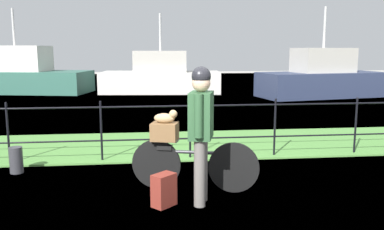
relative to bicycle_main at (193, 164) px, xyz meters
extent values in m
plane|color=#B2ADA3|center=(0.13, -0.33, -0.36)|extent=(60.00, 60.00, 0.00)
cube|color=#569342|center=(0.13, 2.57, -0.34)|extent=(27.00, 2.40, 0.03)
plane|color=#60849E|center=(0.13, 11.88, -0.35)|extent=(30.00, 30.00, 0.00)
cylinder|color=black|center=(-2.87, 1.56, 0.16)|extent=(0.04, 0.04, 1.03)
cylinder|color=black|center=(-1.37, 1.56, 0.16)|extent=(0.04, 0.04, 1.03)
cylinder|color=black|center=(0.13, 1.56, 0.16)|extent=(0.04, 0.04, 1.03)
cylinder|color=black|center=(1.63, 1.56, 0.16)|extent=(0.04, 0.04, 1.03)
cylinder|color=black|center=(3.13, 1.56, 0.16)|extent=(0.04, 0.04, 1.03)
cylinder|color=black|center=(0.13, 1.56, 0.01)|extent=(18.00, 0.03, 0.03)
cylinder|color=black|center=(0.13, 1.56, 0.57)|extent=(18.00, 0.03, 0.03)
cylinder|color=black|center=(0.52, -0.15, -0.02)|extent=(0.66, 0.22, 0.67)
cylinder|color=black|center=(-0.49, 0.14, -0.02)|extent=(0.66, 0.22, 0.67)
cylinder|color=#2D2D33|center=(0.02, 0.00, 0.17)|extent=(0.80, 0.26, 0.04)
cube|color=black|center=(-0.37, 0.10, 0.22)|extent=(0.22, 0.14, 0.06)
cube|color=slate|center=(-0.37, 0.10, 0.31)|extent=(0.39, 0.25, 0.02)
cube|color=brown|center=(-0.37, 0.10, 0.44)|extent=(0.40, 0.35, 0.24)
ellipsoid|color=tan|center=(-0.37, 0.10, 0.62)|extent=(0.31, 0.21, 0.13)
sphere|color=tan|center=(-0.26, 0.07, 0.68)|extent=(0.11, 0.11, 0.11)
cylinder|color=slate|center=(0.07, -0.38, 0.05)|extent=(0.14, 0.14, 0.82)
cylinder|color=slate|center=(0.01, -0.57, 0.05)|extent=(0.14, 0.14, 0.82)
cube|color=#2D5633|center=(0.04, -0.48, 0.74)|extent=(0.36, 0.46, 0.56)
cylinder|color=#2D5633|center=(0.10, -0.27, 0.77)|extent=(0.10, 0.10, 0.50)
cylinder|color=#2D5633|center=(-0.02, -0.69, 0.77)|extent=(0.10, 0.10, 0.50)
sphere|color=tan|center=(0.04, -0.48, 1.13)|extent=(0.22, 0.22, 0.22)
sphere|color=black|center=(0.04, -0.48, 1.21)|extent=(0.23, 0.23, 0.23)
cube|color=maroon|center=(-0.42, -0.52, -0.16)|extent=(0.33, 0.32, 0.40)
cylinder|color=#38383D|center=(-2.61, 1.06, -0.15)|extent=(0.20, 0.20, 0.41)
cube|color=#2D3856|center=(6.40, 10.30, 0.13)|extent=(5.34, 2.87, 0.98)
cube|color=#B7B2A8|center=(6.40, 10.30, 1.10)|extent=(2.44, 1.77, 0.96)
cylinder|color=#B2B2B2|center=(6.40, 10.30, 2.39)|extent=(0.10, 0.10, 1.60)
cube|color=#336656|center=(-6.30, 13.32, 0.12)|extent=(6.63, 3.47, 0.95)
cube|color=silver|center=(-6.30, 13.32, 1.14)|extent=(3.04, 2.09, 1.10)
cylinder|color=#B2B2B2|center=(-6.30, 13.32, 2.49)|extent=(0.10, 0.10, 1.60)
cube|color=silver|center=(0.01, 12.64, 0.10)|extent=(5.34, 2.59, 0.91)
cube|color=#B7B2A8|center=(0.01, 12.64, 1.01)|extent=(2.40, 1.68, 0.91)
cylinder|color=#B2B2B2|center=(0.01, 12.64, 2.27)|extent=(0.10, 0.10, 1.60)
camera|label=1|loc=(-0.59, -5.17, 1.52)|focal=37.57mm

